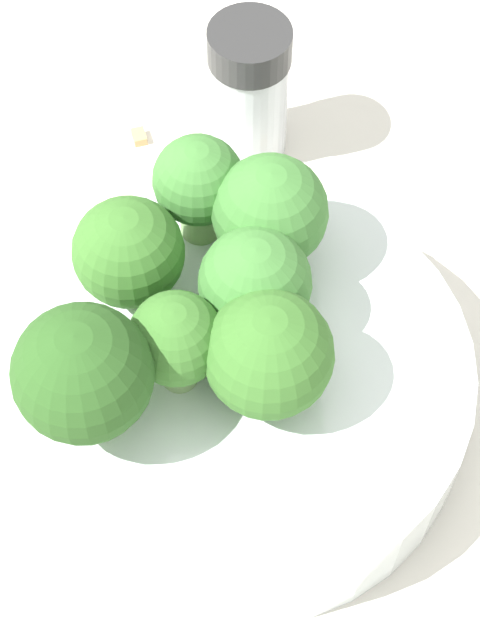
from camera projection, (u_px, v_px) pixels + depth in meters
name	position (u px, v px, depth m)	size (l,w,h in m)	color
ground_plane	(240.00, 410.00, 0.49)	(3.00, 3.00, 0.00)	silver
bowl	(240.00, 387.00, 0.47)	(0.20, 0.20, 0.05)	silver
broccoli_floret_0	(255.00, 285.00, 0.44)	(0.05, 0.05, 0.06)	#84AD66
broccoli_floret_1	(198.00, 184.00, 0.46)	(0.04, 0.04, 0.06)	#84AD66
broccoli_floret_2	(262.00, 360.00, 0.42)	(0.05, 0.05, 0.06)	#7A9E5B
broccoli_floret_3	(270.00, 213.00, 0.45)	(0.05, 0.05, 0.06)	#7A9E5B
broccoli_floret_4	(129.00, 253.00, 0.45)	(0.05, 0.05, 0.05)	#7A9E5B
broccoli_floret_5	(176.00, 341.00, 0.42)	(0.04, 0.04, 0.05)	#8EB770
broccoli_floret_6	(83.00, 375.00, 0.40)	(0.05, 0.05, 0.07)	#8EB770
pepper_shaker	(249.00, 91.00, 0.54)	(0.04, 0.04, 0.08)	silver
almond_crumb_1	(139.00, 134.00, 0.57)	(0.01, 0.01, 0.01)	tan
almond_crumb_2	(291.00, 185.00, 0.56)	(0.01, 0.01, 0.01)	#AD7F4C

